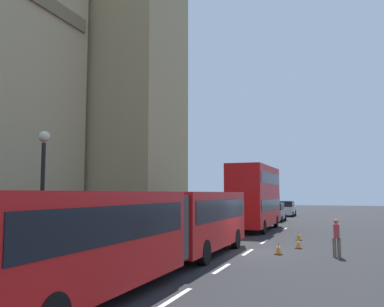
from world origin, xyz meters
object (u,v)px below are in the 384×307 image
object	(u,v)px
traffic_cone_west	(278,248)
traffic_cone_middle	(298,243)
traffic_cone_east	(299,236)
pedestrian_near_cones	(336,237)
articulated_bus	(156,224)
sedan_trailing	(287,209)
street_lamp	(42,188)
double_decker_bus	(255,195)
sedan_lead	(275,212)

from	to	relation	value
traffic_cone_west	traffic_cone_middle	xyz separation A→B (m)	(2.49, -0.67, 0.00)
traffic_cone_east	pedestrian_near_cones	distance (m)	6.68
articulated_bus	traffic_cone_west	distance (m)	7.09
sedan_trailing	traffic_cone_middle	bearing A→B (deg)	-171.93
sedan_trailing	articulated_bus	bearing A→B (deg)	-179.80
traffic_cone_west	traffic_cone_middle	bearing A→B (deg)	-15.05
articulated_bus	pedestrian_near_cones	size ratio (longest dim) A/B	10.51
traffic_cone_west	street_lamp	distance (m)	10.79
double_decker_bus	traffic_cone_middle	world-z (taller)	double_decker_bus
sedan_lead	traffic_cone_east	world-z (taller)	sedan_lead
double_decker_bus	pedestrian_near_cones	world-z (taller)	double_decker_bus
articulated_bus	street_lamp	size ratio (longest dim) A/B	3.37
street_lamp	articulated_bus	bearing A→B (deg)	-81.13
double_decker_bus	sedan_trailing	bearing A→B (deg)	0.37
sedan_trailing	street_lamp	distance (m)	39.82
sedan_lead	articulated_bus	bearing A→B (deg)	-179.74
traffic_cone_middle	pedestrian_near_cones	bearing A→B (deg)	-142.17
sedan_trailing	traffic_cone_west	bearing A→B (deg)	-173.69
sedan_lead	street_lamp	world-z (taller)	street_lamp
articulated_bus	double_decker_bus	distance (m)	18.28
articulated_bus	sedan_lead	size ratio (longest dim) A/B	4.04
traffic_cone_east	street_lamp	distance (m)	15.67
articulated_bus	sedan_lead	bearing A→B (deg)	0.26
articulated_bus	sedan_lead	distance (m)	29.00
articulated_bus	traffic_cone_middle	distance (m)	9.56
double_decker_bus	street_lamp	distance (m)	19.49
traffic_cone_middle	articulated_bus	bearing A→B (deg)	153.84
double_decker_bus	sedan_lead	size ratio (longest dim) A/B	2.09
articulated_bus	sedan_trailing	size ratio (longest dim) A/B	4.04
sedan_trailing	street_lamp	world-z (taller)	street_lamp
traffic_cone_west	sedan_lead	bearing A→B (deg)	8.96
articulated_bus	street_lamp	xyz separation A→B (m)	(-0.70, 4.51, 1.31)
sedan_trailing	traffic_cone_middle	xyz separation A→B (m)	(-30.34, -4.30, -0.63)
traffic_cone_east	traffic_cone_middle	bearing A→B (deg)	-174.81
sedan_lead	pedestrian_near_cones	world-z (taller)	sedan_lead
sedan_lead	pedestrian_near_cones	bearing A→B (deg)	-164.88
traffic_cone_west	double_decker_bus	bearing A→B (deg)	15.92
sedan_lead	traffic_cone_east	bearing A→B (deg)	-166.69
traffic_cone_west	traffic_cone_east	xyz separation A→B (m)	(6.29, -0.32, 0.00)
traffic_cone_middle	traffic_cone_east	xyz separation A→B (m)	(3.80, 0.35, 0.00)
traffic_cone_middle	sedan_trailing	bearing A→B (deg)	8.07
traffic_cone_west	pedestrian_near_cones	xyz separation A→B (m)	(0.04, -2.57, 0.63)
traffic_cone_west	traffic_cone_east	bearing A→B (deg)	-2.95
traffic_cone_middle	street_lamp	xyz separation A→B (m)	(-9.18, 8.67, 2.77)
articulated_bus	traffic_cone_west	xyz separation A→B (m)	(5.99, -3.50, -1.46)
street_lamp	pedestrian_near_cones	xyz separation A→B (m)	(6.73, -10.58, -2.14)
double_decker_bus	traffic_cone_west	xyz separation A→B (m)	(-12.27, -3.50, -2.43)
traffic_cone_middle	traffic_cone_east	world-z (taller)	same
pedestrian_near_cones	traffic_cone_west	bearing A→B (deg)	90.85
sedan_lead	traffic_cone_middle	size ratio (longest dim) A/B	7.59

